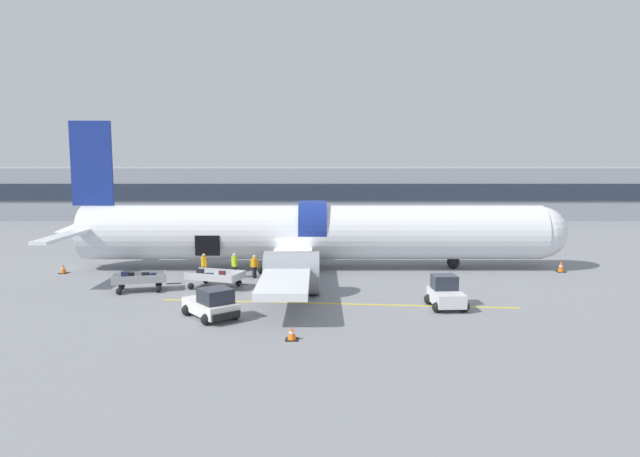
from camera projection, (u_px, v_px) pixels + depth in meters
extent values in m
plane|color=gray|center=(291.00, 275.00, 39.10)|extent=(500.00, 500.00, 0.00)
cube|color=yellow|center=(335.00, 304.00, 31.19)|extent=(19.53, 2.03, 0.01)
cube|color=gray|center=(305.00, 192.00, 79.12)|extent=(99.30, 13.99, 6.72)
cube|color=#232D3D|center=(304.00, 192.00, 72.08)|extent=(97.31, 0.16, 2.15)
cylinder|color=white|center=(311.00, 232.00, 41.02)|extent=(32.89, 3.88, 3.88)
sphere|color=white|center=(539.00, 232.00, 41.07)|extent=(3.69, 3.69, 3.69)
cone|color=white|center=(83.00, 232.00, 40.98)|extent=(4.46, 3.57, 3.57)
cylinder|color=navy|center=(311.00, 227.00, 40.94)|extent=(1.97, 3.89, 3.89)
cube|color=navy|center=(90.00, 163.00, 40.38)|extent=(2.91, 0.28, 5.98)
cube|color=white|center=(66.00, 234.00, 36.85)|extent=(1.08, 8.23, 0.20)
cube|color=white|center=(112.00, 221.00, 45.02)|extent=(1.08, 8.23, 0.20)
cube|color=white|center=(287.00, 268.00, 33.28)|extent=(2.57, 14.69, 0.40)
cube|color=white|center=(297.00, 233.00, 49.02)|extent=(2.57, 14.69, 0.40)
cylinder|color=gray|center=(290.00, 273.00, 33.13)|extent=(3.21, 2.54, 2.54)
cylinder|color=gray|center=(299.00, 236.00, 49.23)|extent=(3.21, 2.54, 2.54)
cube|color=black|center=(206.00, 246.00, 39.18)|extent=(1.70, 0.12, 1.40)
cylinder|color=#56565B|center=(452.00, 254.00, 41.25)|extent=(0.22, 0.22, 1.21)
sphere|color=black|center=(452.00, 262.00, 41.32)|extent=(0.92, 0.92, 0.92)
cylinder|color=#56565B|center=(262.00, 260.00, 38.59)|extent=(0.22, 0.22, 1.21)
sphere|color=black|center=(262.00, 269.00, 38.66)|extent=(0.92, 0.92, 0.92)
cylinder|color=#56565B|center=(269.00, 248.00, 43.83)|extent=(0.22, 0.22, 1.21)
sphere|color=black|center=(269.00, 256.00, 43.90)|extent=(0.92, 0.92, 0.92)
cube|color=silver|center=(209.00, 307.00, 28.43)|extent=(3.22, 3.47, 0.63)
cube|color=#232833|center=(214.00, 296.00, 27.92)|extent=(1.96, 1.97, 0.71)
cube|color=black|center=(225.00, 316.00, 27.19)|extent=(1.23, 1.01, 0.31)
sphere|color=black|center=(205.00, 319.00, 27.16)|extent=(0.56, 0.56, 0.56)
sphere|color=black|center=(233.00, 314.00, 28.12)|extent=(0.56, 0.56, 0.56)
sphere|color=black|center=(185.00, 310.00, 28.81)|extent=(0.56, 0.56, 0.56)
sphere|color=black|center=(213.00, 305.00, 29.77)|extent=(0.56, 0.56, 0.56)
cube|color=silver|center=(445.00, 297.00, 30.25)|extent=(1.64, 2.61, 0.70)
cube|color=#232833|center=(443.00, 282.00, 30.60)|extent=(1.33, 1.21, 0.76)
cube|color=black|center=(438.00, 294.00, 31.57)|extent=(1.34, 0.21, 0.35)
sphere|color=black|center=(453.00, 299.00, 31.18)|extent=(0.56, 0.56, 0.56)
sphere|color=black|center=(427.00, 299.00, 31.09)|extent=(0.56, 0.56, 0.56)
sphere|color=black|center=(462.00, 307.00, 29.49)|extent=(0.56, 0.56, 0.56)
sphere|color=black|center=(436.00, 307.00, 29.39)|extent=(0.56, 0.56, 0.56)
cube|color=#B7BABF|center=(213.00, 278.00, 35.01)|extent=(3.72, 2.76, 0.05)
cube|color=#B7BABF|center=(237.00, 276.00, 34.48)|extent=(0.63, 1.72, 0.39)
cube|color=#B7BABF|center=(206.00, 277.00, 34.17)|extent=(3.11, 1.10, 0.39)
cube|color=#B7BABF|center=(220.00, 272.00, 35.80)|extent=(3.11, 1.10, 0.39)
cube|color=#333338|center=(244.00, 285.00, 34.38)|extent=(0.88, 0.36, 0.06)
sphere|color=black|center=(223.00, 289.00, 33.85)|extent=(0.40, 0.40, 0.40)
sphere|color=black|center=(237.00, 283.00, 35.54)|extent=(0.40, 0.40, 0.40)
sphere|color=black|center=(189.00, 286.00, 34.58)|extent=(0.40, 0.40, 0.40)
sphere|color=black|center=(204.00, 280.00, 36.27)|extent=(0.40, 0.40, 0.40)
cube|color=#1E2347|center=(208.00, 276.00, 34.87)|extent=(0.53, 0.26, 0.32)
cube|color=#4C1E1E|center=(220.00, 274.00, 35.16)|extent=(0.44, 0.34, 0.39)
cube|color=black|center=(199.00, 273.00, 35.48)|extent=(0.47, 0.38, 0.44)
cube|color=#999BA0|center=(137.00, 281.00, 34.13)|extent=(3.38, 2.17, 0.05)
cube|color=#999BA0|center=(164.00, 276.00, 34.48)|extent=(0.41, 1.42, 0.42)
cube|color=#999BA0|center=(137.00, 280.00, 33.44)|extent=(2.98, 0.81, 0.42)
cube|color=#999BA0|center=(138.00, 275.00, 34.77)|extent=(2.98, 0.81, 0.42)
cube|color=#333338|center=(172.00, 284.00, 34.66)|extent=(0.89, 0.30, 0.06)
sphere|color=black|center=(156.00, 289.00, 33.75)|extent=(0.40, 0.40, 0.40)
sphere|color=black|center=(157.00, 284.00, 35.14)|extent=(0.40, 0.40, 0.40)
sphere|color=black|center=(117.00, 291.00, 33.22)|extent=(0.40, 0.40, 0.40)
sphere|color=black|center=(120.00, 286.00, 34.61)|extent=(0.40, 0.40, 0.40)
cube|color=black|center=(144.00, 277.00, 34.02)|extent=(0.42, 0.25, 0.53)
cube|color=#1E2347|center=(123.00, 277.00, 33.90)|extent=(0.47, 0.30, 0.59)
cube|color=black|center=(130.00, 277.00, 34.07)|extent=(0.40, 0.37, 0.51)
cube|color=#1E2347|center=(152.00, 277.00, 34.01)|extent=(0.36, 0.29, 0.49)
cylinder|color=black|center=(233.00, 272.00, 37.92)|extent=(0.37, 0.37, 0.80)
cylinder|color=#B7E019|center=(233.00, 261.00, 37.84)|extent=(0.47, 0.47, 0.63)
sphere|color=beige|center=(233.00, 255.00, 37.78)|extent=(0.22, 0.22, 0.22)
cylinder|color=#B7E019|center=(233.00, 263.00, 37.63)|extent=(0.15, 0.15, 0.58)
cylinder|color=#B7E019|center=(232.00, 262.00, 38.06)|extent=(0.15, 0.15, 0.58)
cylinder|color=#1E2338|center=(203.00, 272.00, 37.82)|extent=(0.42, 0.42, 0.81)
cylinder|color=orange|center=(202.00, 262.00, 37.73)|extent=(0.53, 0.53, 0.64)
sphere|color=tan|center=(202.00, 255.00, 37.68)|extent=(0.22, 0.22, 0.22)
cylinder|color=orange|center=(200.00, 262.00, 37.90)|extent=(0.17, 0.17, 0.58)
cylinder|color=orange|center=(204.00, 263.00, 37.58)|extent=(0.17, 0.17, 0.58)
cylinder|color=black|center=(253.00, 272.00, 37.91)|extent=(0.31, 0.31, 0.75)
cylinder|color=orange|center=(253.00, 263.00, 37.83)|extent=(0.40, 0.40, 0.59)
sphere|color=beige|center=(253.00, 257.00, 37.78)|extent=(0.21, 0.21, 0.21)
cylinder|color=orange|center=(250.00, 263.00, 37.87)|extent=(0.13, 0.13, 0.54)
cylinder|color=orange|center=(256.00, 264.00, 37.81)|extent=(0.13, 0.13, 0.54)
cube|color=black|center=(559.00, 272.00, 40.06)|extent=(0.60, 0.60, 0.03)
cone|color=orange|center=(559.00, 266.00, 40.02)|extent=(0.45, 0.45, 0.77)
cylinder|color=white|center=(559.00, 266.00, 40.01)|extent=(0.26, 0.26, 0.09)
cube|color=black|center=(290.00, 339.00, 24.98)|extent=(0.57, 0.57, 0.03)
cone|color=orange|center=(290.00, 333.00, 24.94)|extent=(0.42, 0.42, 0.59)
cylinder|color=white|center=(290.00, 333.00, 24.94)|extent=(0.25, 0.25, 0.07)
cube|color=black|center=(312.00, 291.00, 34.11)|extent=(0.46, 0.46, 0.03)
cone|color=orange|center=(312.00, 286.00, 34.07)|extent=(0.34, 0.34, 0.60)
cylinder|color=white|center=(312.00, 286.00, 34.07)|extent=(0.20, 0.20, 0.07)
cube|color=black|center=(62.00, 273.00, 39.48)|extent=(0.59, 0.59, 0.03)
cone|color=orange|center=(61.00, 269.00, 39.45)|extent=(0.44, 0.44, 0.66)
cylinder|color=white|center=(61.00, 268.00, 39.44)|extent=(0.25, 0.25, 0.08)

